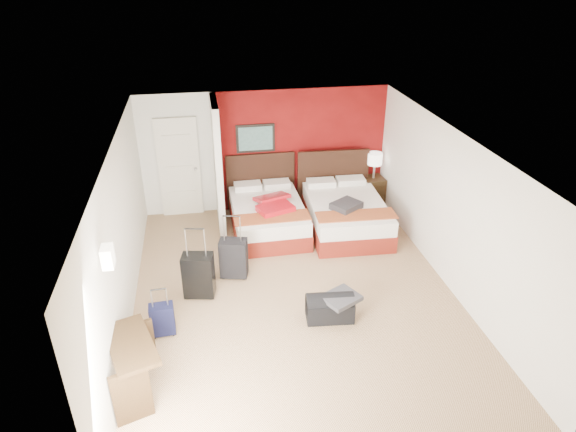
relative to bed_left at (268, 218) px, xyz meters
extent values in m
plane|color=tan|center=(0.12, -2.15, -0.29)|extent=(6.50, 6.50, 0.00)
cube|color=white|center=(0.12, 1.10, 0.96)|extent=(5.00, 0.04, 2.50)
cube|color=white|center=(-2.38, -2.15, 0.96)|extent=(0.04, 6.50, 2.50)
cube|color=black|center=(-0.08, 1.04, 1.26)|extent=(0.78, 0.03, 0.58)
cube|color=white|center=(-2.26, -3.65, 1.61)|extent=(0.12, 0.20, 0.24)
cube|color=maroon|center=(0.87, 1.08, 0.96)|extent=(3.50, 0.04, 2.50)
cube|color=silver|center=(-0.88, 0.46, 0.96)|extent=(0.12, 1.20, 2.50)
cube|color=silver|center=(-1.63, 1.05, 0.74)|extent=(0.82, 0.06, 2.05)
cube|color=silver|center=(0.00, 0.00, 0.00)|extent=(1.37, 1.95, 0.58)
cube|color=white|center=(1.50, -0.21, 0.02)|extent=(1.52, 2.10, 0.61)
cube|color=red|center=(0.10, -0.10, 0.34)|extent=(0.89, 1.04, 0.11)
cube|color=#323136|center=(1.40, -0.51, 0.38)|extent=(0.65, 0.62, 0.12)
cube|color=#322110|center=(2.37, 0.78, 0.02)|extent=(0.47, 0.47, 0.62)
cylinder|color=beige|center=(2.37, 0.78, 0.60)|extent=(0.41, 0.41, 0.55)
cube|color=black|center=(-1.36, -1.90, 0.07)|extent=(0.52, 0.38, 0.71)
cube|color=black|center=(-0.78, -1.46, 0.04)|extent=(0.50, 0.38, 0.66)
cube|color=black|center=(-1.90, -2.74, -0.06)|extent=(0.35, 0.22, 0.47)
cube|color=black|center=(0.52, -2.81, -0.11)|extent=(0.73, 0.43, 0.35)
cube|color=#3A3A3F|center=(0.67, -2.86, 0.10)|extent=(0.64, 0.61, 0.07)
cube|color=black|center=(-2.16, -3.80, 0.11)|extent=(0.76, 1.07, 0.80)
camera|label=1|loc=(-1.15, -8.59, 4.54)|focal=31.51mm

